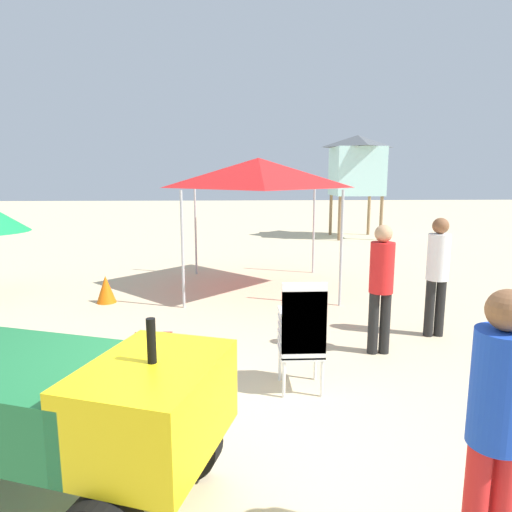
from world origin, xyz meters
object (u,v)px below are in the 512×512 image
Objects in this scene: utility_cart at (53,405)px; lifeguard_near_right at (497,417)px; traffic_cone_near at (106,289)px; cooler_box at (152,352)px; lifeguard_near_left at (381,280)px; popup_canopy at (258,173)px; lifeguard_tower at (357,165)px; stacked_plastic_chairs at (302,329)px; lifeguard_near_center at (438,269)px.

lifeguard_near_right is (2.80, -0.74, 0.25)m from utility_cart.
traffic_cone_near reaches higher than cooler_box.
utility_cart is 1.59× the size of lifeguard_near_left.
traffic_cone_near is (-2.96, -1.04, -2.18)m from popup_canopy.
lifeguard_tower is (6.00, 14.31, 1.99)m from utility_cart.
popup_canopy is 3.82m from traffic_cone_near.
traffic_cone_near is (-4.40, 2.71, -0.76)m from lifeguard_near_left.
lifeguard_near_left is at bearing -103.33° from lifeguard_tower.
utility_cart is 1.56× the size of lifeguard_near_right.
utility_cart is 5.33× the size of traffic_cone_near.
lifeguard_tower reaches higher than traffic_cone_near.
traffic_cone_near is (-1.14, 5.45, -0.52)m from utility_cart.
stacked_plastic_chairs is 5.13m from popup_canopy.
stacked_plastic_chairs is 0.73× the size of lifeguard_near_left.
lifeguard_near_left is at bearing -31.69° from traffic_cone_near.
stacked_plastic_chairs is 2.46× the size of traffic_cone_near.
utility_cart is 4.26m from lifeguard_near_left.
popup_canopy is at bearing 92.61° from stacked_plastic_chairs.
traffic_cone_near is (-3.18, 3.80, -0.48)m from stacked_plastic_chairs.
utility_cart reaches higher than stacked_plastic_chairs.
utility_cart is at bearing -142.04° from lifeguard_near_center.
cooler_box is at bearing -166.74° from lifeguard_near_center.
cooler_box is at bearing -115.78° from lifeguard_tower.
stacked_plastic_chairs is 13.42m from lifeguard_tower.
lifeguard_near_right reaches higher than utility_cart.
cooler_box is at bearing 157.08° from stacked_plastic_chairs.
lifeguard_near_center is 4.37m from lifeguard_near_right.
utility_cart is 15.64m from lifeguard_tower.
cooler_box is (-5.75, -11.90, -2.57)m from lifeguard_tower.
lifeguard_near_left is 3.67× the size of cooler_box.
popup_canopy is at bearing -118.12° from lifeguard_tower.
popup_canopy is at bearing 19.27° from traffic_cone_near.
traffic_cone_near is at bearing 101.79° from utility_cart.
popup_canopy reaches higher than lifeguard_near_center.
lifeguard_near_right is (-0.46, -3.48, 0.02)m from lifeguard_near_left.
utility_cart is 5.59m from traffic_cone_near.
lifeguard_tower is (3.20, 15.05, 1.73)m from lifeguard_near_right.
lifeguard_near_right is (0.76, -2.39, 0.29)m from stacked_plastic_chairs.
lifeguard_near_left is 0.45× the size of lifeguard_tower.
stacked_plastic_chairs is at bearing -50.06° from traffic_cone_near.
popup_canopy is (1.82, 6.48, 1.66)m from utility_cart.
popup_canopy is 4.91m from cooler_box.
lifeguard_tower reaches higher than utility_cart.
lifeguard_near_right is 0.61× the size of popup_canopy.
lifeguard_tower is 7.40× the size of traffic_cone_near.
lifeguard_near_right is 7.38m from traffic_cone_near.
cooler_box is (1.39, -3.04, -0.06)m from traffic_cone_near.
cooler_box is (-3.00, -0.33, -0.82)m from lifeguard_near_left.
utility_cart is at bearing 165.18° from lifeguard_near_right.
popup_canopy is (-1.44, 3.75, 1.42)m from lifeguard_near_left.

